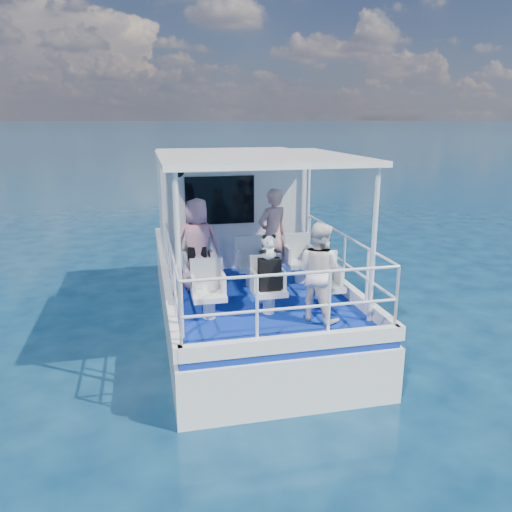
{
  "coord_description": "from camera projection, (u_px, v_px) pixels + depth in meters",
  "views": [
    {
      "loc": [
        -1.73,
        -7.91,
        3.72
      ],
      "look_at": [
        -0.04,
        -0.4,
        1.6
      ],
      "focal_mm": 35.0,
      "sensor_mm": 36.0,
      "label": 1
    }
  ],
  "objects": [
    {
      "name": "backpack_center",
      "position": [
        269.0,
        274.0,
        7.31
      ],
      "size": [
        0.32,
        0.18,
        0.48
      ],
      "primitive_type": "cube",
      "color": "black",
      "rests_on": "seat_center_aft"
    },
    {
      "name": "passenger_stbd_fwd",
      "position": [
        273.0,
        235.0,
        8.9
      ],
      "size": [
        0.71,
        0.59,
        1.65
      ],
      "primitive_type": "imported",
      "rotation": [
        0.0,
        0.0,
        3.51
      ],
      "color": "#DF9E90",
      "rests_on": "deck"
    },
    {
      "name": "seat_stbd_fwd",
      "position": [
        300.0,
        272.0,
        8.88
      ],
      "size": [
        0.48,
        0.46,
        0.38
      ],
      "primitive_type": "cube",
      "color": "silver",
      "rests_on": "deck"
    },
    {
      "name": "hull",
      "position": [
        242.0,
        316.0,
        9.73
      ],
      "size": [
        3.0,
        7.0,
        1.6
      ],
      "primitive_type": "cube",
      "color": "white",
      "rests_on": "ground"
    },
    {
      "name": "railings",
      "position": [
        261.0,
        271.0,
        7.88
      ],
      "size": [
        2.84,
        3.59,
        1.0
      ],
      "primitive_type": null,
      "color": "white",
      "rests_on": "deck"
    },
    {
      "name": "canopy_posts",
      "position": [
        256.0,
        230.0,
        8.03
      ],
      "size": [
        2.77,
        2.97,
        2.2
      ],
      "color": "white",
      "rests_on": "deck"
    },
    {
      "name": "seat_stbd_aft",
      "position": [
        326.0,
        296.0,
        7.66
      ],
      "size": [
        0.48,
        0.46,
        0.38
      ],
      "primitive_type": "cube",
      "color": "silver",
      "rests_on": "deck"
    },
    {
      "name": "compact_camera",
      "position": [
        198.0,
        244.0,
        8.3
      ],
      "size": [
        0.1,
        0.06,
        0.06
      ],
      "primitive_type": "cube",
      "color": "black",
      "rests_on": "backpack_port"
    },
    {
      "name": "seat_port_aft",
      "position": [
        209.0,
        306.0,
        7.28
      ],
      "size": [
        0.48,
        0.46,
        0.38
      ],
      "primitive_type": "cube",
      "color": "silver",
      "rests_on": "deck"
    },
    {
      "name": "panda",
      "position": [
        269.0,
        247.0,
        7.18
      ],
      "size": [
        0.24,
        0.2,
        0.37
      ],
      "primitive_type": null,
      "color": "silver",
      "rests_on": "backpack_center"
    },
    {
      "name": "passenger_port_fwd",
      "position": [
        198.0,
        245.0,
        8.35
      ],
      "size": [
        0.64,
        0.5,
        1.57
      ],
      "primitive_type": "imported",
      "rotation": [
        0.0,
        0.0,
        2.99
      ],
      "color": "pink",
      "rests_on": "deck"
    },
    {
      "name": "seat_port_fwd",
      "position": [
        199.0,
        279.0,
        8.5
      ],
      "size": [
        0.48,
        0.46,
        0.38
      ],
      "primitive_type": "cube",
      "color": "silver",
      "rests_on": "deck"
    },
    {
      "name": "backpack_port",
      "position": [
        197.0,
        258.0,
        8.35
      ],
      "size": [
        0.3,
        0.17,
        0.4
      ],
      "primitive_type": "cube",
      "color": "black",
      "rests_on": "seat_port_fwd"
    },
    {
      "name": "seat_center_fwd",
      "position": [
        251.0,
        275.0,
        8.69
      ],
      "size": [
        0.48,
        0.46,
        0.38
      ],
      "primitive_type": "cube",
      "color": "silver",
      "rests_on": "deck"
    },
    {
      "name": "passenger_stbd_aft",
      "position": [
        318.0,
        272.0,
        7.1
      ],
      "size": [
        0.87,
        0.88,
        1.44
      ],
      "primitive_type": "imported",
      "rotation": [
        0.0,
        0.0,
        2.27
      ],
      "color": "white",
      "rests_on": "deck"
    },
    {
      "name": "seat_center_aft",
      "position": [
        269.0,
        301.0,
        7.47
      ],
      "size": [
        0.48,
        0.46,
        0.38
      ],
      "primitive_type": "cube",
      "color": "silver",
      "rests_on": "deck"
    },
    {
      "name": "canopy",
      "position": [
        256.0,
        157.0,
        7.77
      ],
      "size": [
        3.0,
        3.2,
        0.08
      ],
      "primitive_type": "cube",
      "color": "white",
      "rests_on": "cabin"
    },
    {
      "name": "ground",
      "position": [
        253.0,
        337.0,
        8.79
      ],
      "size": [
        2000.0,
        2000.0,
        0.0
      ],
      "primitive_type": "plane",
      "color": "#08243F",
      "rests_on": "ground"
    },
    {
      "name": "cabin",
      "position": [
        229.0,
        204.0,
        10.42
      ],
      "size": [
        2.85,
        2.0,
        2.2
      ],
      "primitive_type": "cube",
      "color": "white",
      "rests_on": "deck"
    },
    {
      "name": "deck",
      "position": [
        242.0,
        275.0,
        9.51
      ],
      "size": [
        2.9,
        6.9,
        0.1
      ],
      "primitive_type": "cube",
      "color": "navy",
      "rests_on": "hull"
    }
  ]
}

